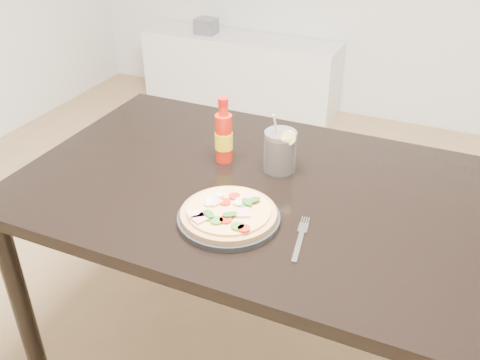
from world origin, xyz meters
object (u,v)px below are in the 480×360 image
at_px(cola_cup, 280,152).
at_px(dining_table, 256,207).
at_px(plate, 229,218).
at_px(fork, 301,237).
at_px(hot_sauce_bottle, 224,136).
at_px(pizza, 228,212).
at_px(media_console, 240,72).

bearing_deg(cola_cup, dining_table, -106.21).
relative_size(dining_table, plate, 5.15).
bearing_deg(dining_table, fork, -44.07).
relative_size(dining_table, hot_sauce_bottle, 6.65).
relative_size(cola_cup, fork, 0.99).
xyz_separation_m(pizza, fork, (0.20, 0.01, -0.02)).
height_order(plate, fork, plate).
bearing_deg(plate, dining_table, 91.11).
relative_size(pizza, fork, 1.35).
height_order(plate, hot_sauce_bottle, hot_sauce_bottle).
bearing_deg(hot_sauce_bottle, fork, -39.09).
height_order(pizza, media_console, pizza).
distance_m(hot_sauce_bottle, fork, 0.46).
bearing_deg(media_console, plate, -66.51).
relative_size(dining_table, pizza, 5.52).
relative_size(plate, pizza, 1.07).
bearing_deg(media_console, pizza, -66.55).
relative_size(dining_table, fork, 7.44).
relative_size(plate, media_console, 0.19).
xyz_separation_m(plate, cola_cup, (0.03, 0.31, 0.05)).
distance_m(pizza, fork, 0.20).
distance_m(pizza, cola_cup, 0.31).
xyz_separation_m(pizza, hot_sauce_bottle, (-0.15, 0.29, 0.06)).
bearing_deg(cola_cup, hot_sauce_bottle, -174.86).
bearing_deg(plate, media_console, 113.49).
height_order(pizza, cola_cup, cola_cup).
relative_size(plate, fork, 1.44).
distance_m(dining_table, hot_sauce_bottle, 0.24).
bearing_deg(media_console, hot_sauce_bottle, -67.15).
distance_m(dining_table, fork, 0.29).
bearing_deg(cola_cup, plate, -95.00).
bearing_deg(cola_cup, pizza, -95.28).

